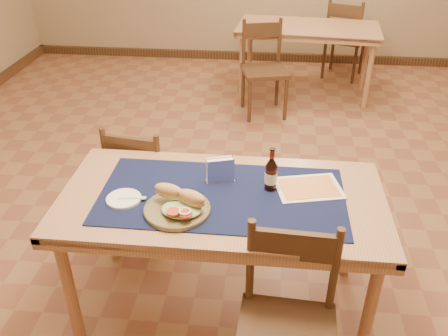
# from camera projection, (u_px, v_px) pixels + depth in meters

# --- Properties ---
(room) EXTENTS (6.04, 7.04, 2.84)m
(room) POSITION_uv_depth(u_px,v_px,m) (237.00, 20.00, 2.66)
(room) COLOR #8B5D3C
(room) RESTS_ON ground
(main_table) EXTENTS (1.60, 0.80, 0.75)m
(main_table) POSITION_uv_depth(u_px,v_px,m) (222.00, 209.00, 2.37)
(main_table) COLOR #A7724F
(main_table) RESTS_ON ground
(placemat) EXTENTS (1.20, 0.60, 0.01)m
(placemat) POSITION_uv_depth(u_px,v_px,m) (222.00, 195.00, 2.33)
(placemat) COLOR #0F1538
(placemat) RESTS_ON main_table
(baseboard) EXTENTS (6.00, 7.00, 0.10)m
(baseboard) POSITION_uv_depth(u_px,v_px,m) (234.00, 212.00, 3.37)
(baseboard) COLOR #482C19
(baseboard) RESTS_ON ground
(back_table) EXTENTS (1.54, 0.87, 0.75)m
(back_table) POSITION_uv_depth(u_px,v_px,m) (308.00, 34.00, 5.03)
(back_table) COLOR #A7724F
(back_table) RESTS_ON ground
(chair_main_far) EXTENTS (0.45, 0.45, 0.85)m
(chair_main_far) POSITION_uv_depth(u_px,v_px,m) (144.00, 179.00, 3.02)
(chair_main_far) COLOR #482C19
(chair_main_far) RESTS_ON ground
(chair_main_near) EXTENTS (0.44, 0.44, 0.90)m
(chair_main_near) POSITION_uv_depth(u_px,v_px,m) (287.00, 327.00, 2.00)
(chair_main_near) COLOR #482C19
(chair_main_near) RESTS_ON ground
(chair_back_near) EXTENTS (0.51, 0.51, 0.92)m
(chair_back_near) POSITION_uv_depth(u_px,v_px,m) (264.00, 67.00, 4.70)
(chair_back_near) COLOR #482C19
(chair_back_near) RESTS_ON ground
(chair_back_far) EXTENTS (0.55, 0.55, 0.93)m
(chair_back_far) POSITION_uv_depth(u_px,v_px,m) (345.00, 38.00, 5.55)
(chair_back_far) COLOR #482C19
(chair_back_far) RESTS_ON ground
(sandwich_plate) EXTENTS (0.31, 0.31, 0.12)m
(sandwich_plate) POSITION_uv_depth(u_px,v_px,m) (179.00, 206.00, 2.19)
(sandwich_plate) COLOR brown
(sandwich_plate) RESTS_ON placemat
(side_plate) EXTENTS (0.17, 0.17, 0.01)m
(side_plate) POSITION_uv_depth(u_px,v_px,m) (124.00, 199.00, 2.29)
(side_plate) COLOR white
(side_plate) RESTS_ON placemat
(fork) EXTENTS (0.14, 0.03, 0.00)m
(fork) POSITION_uv_depth(u_px,v_px,m) (134.00, 198.00, 2.28)
(fork) COLOR #92DD79
(fork) RESTS_ON side_plate
(beer_bottle) EXTENTS (0.06, 0.06, 0.23)m
(beer_bottle) POSITION_uv_depth(u_px,v_px,m) (271.00, 174.00, 2.33)
(beer_bottle) COLOR #471A0C
(beer_bottle) RESTS_ON placemat
(napkin_holder) EXTENTS (0.16, 0.09, 0.13)m
(napkin_holder) POSITION_uv_depth(u_px,v_px,m) (220.00, 171.00, 2.40)
(napkin_holder) COLOR silver
(napkin_holder) RESTS_ON placemat
(menu_card) EXTENTS (0.37, 0.30, 0.01)m
(menu_card) POSITION_uv_depth(u_px,v_px,m) (309.00, 188.00, 2.37)
(menu_card) COLOR beige
(menu_card) RESTS_ON placemat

